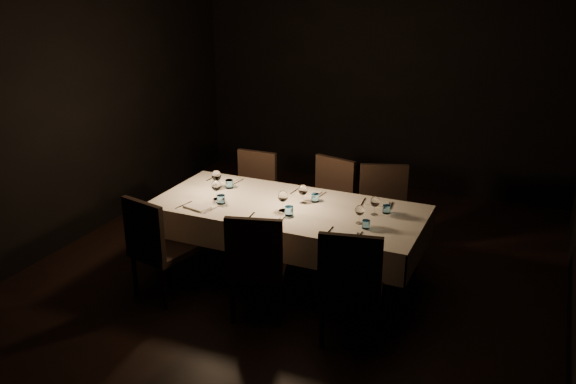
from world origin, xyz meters
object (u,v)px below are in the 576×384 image
at_px(chair_far_center, 328,201).
at_px(chair_near_center, 257,262).
at_px(chair_far_left, 253,191).
at_px(chair_near_right, 351,282).
at_px(dining_table, 288,213).
at_px(chair_near_left, 156,244).
at_px(chair_far_right, 383,211).

bearing_deg(chair_far_center, chair_near_center, -78.76).
bearing_deg(chair_far_left, chair_near_right, -44.30).
height_order(dining_table, chair_near_center, chair_near_center).
xyz_separation_m(chair_near_center, chair_near_right, (0.84, -0.04, 0.01)).
bearing_deg(chair_far_center, chair_near_right, -50.17).
bearing_deg(chair_near_right, chair_near_center, -14.08).
relative_size(dining_table, chair_near_center, 2.57).
relative_size(chair_near_left, chair_far_center, 1.00).
bearing_deg(chair_near_center, chair_far_center, -108.09).
height_order(chair_near_center, chair_far_left, chair_near_center).
bearing_deg(chair_near_left, dining_table, -126.78).
bearing_deg(chair_near_center, chair_far_left, -77.55).
relative_size(chair_far_left, chair_far_center, 0.96).
bearing_deg(chair_far_left, chair_far_right, -2.74).
bearing_deg(chair_far_center, chair_near_left, -109.49).
relative_size(dining_table, chair_far_right, 2.52).
xyz_separation_m(chair_far_left, chair_far_center, (0.89, -0.01, 0.02)).
height_order(chair_far_center, chair_far_right, chair_far_right).
height_order(chair_near_right, chair_far_center, chair_near_right).
distance_m(dining_table, chair_far_right, 1.04).
height_order(chair_far_left, chair_far_center, chair_far_center).
xyz_separation_m(chair_near_right, chair_far_center, (-0.77, 1.57, -0.01)).
relative_size(dining_table, chair_near_left, 2.56).
height_order(chair_near_center, chair_near_right, chair_near_right).
relative_size(chair_near_center, chair_near_right, 0.97).
xyz_separation_m(dining_table, chair_far_right, (0.72, 0.74, -0.14)).
bearing_deg(chair_far_right, chair_far_center, 156.06).
bearing_deg(dining_table, chair_far_left, 134.21).
xyz_separation_m(chair_near_center, chair_far_right, (0.67, 1.49, 0.01)).
distance_m(dining_table, chair_far_center, 0.81).
xyz_separation_m(chair_near_left, chair_far_center, (1.04, 1.59, 0.00)).
relative_size(chair_far_center, chair_far_right, 0.99).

